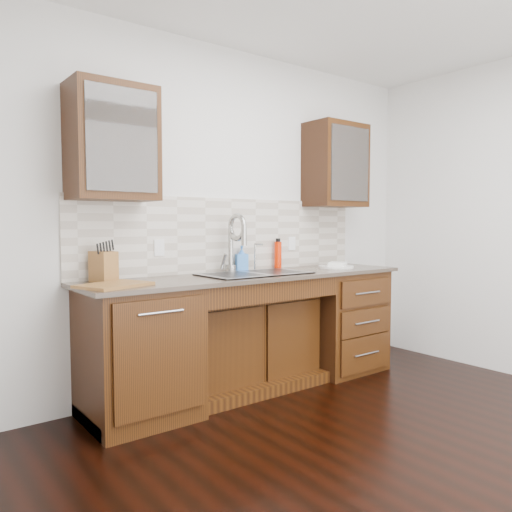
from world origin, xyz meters
TOP-DOWN VIEW (x-y plane):
  - ground at (0.00, 0.00)m, footprint 4.00×3.50m
  - wall_back at (0.00, 1.80)m, footprint 4.00×0.10m
  - base_cabinet_left at (-0.95, 1.44)m, footprint 0.70×0.62m
  - base_cabinet_center at (0.00, 1.53)m, footprint 1.20×0.44m
  - base_cabinet_right at (0.95, 1.44)m, footprint 0.70×0.62m
  - countertop at (0.00, 1.43)m, footprint 2.70×0.65m
  - backsplash at (0.00, 1.74)m, footprint 2.70×0.02m
  - sink at (0.00, 1.41)m, footprint 0.84×0.46m
  - faucet at (-0.07, 1.64)m, footprint 0.04×0.04m
  - filter_tap at (0.18, 1.65)m, footprint 0.02×0.02m
  - upper_cabinet_left at (-1.05, 1.58)m, footprint 0.55×0.34m
  - upper_cabinet_right at (1.05, 1.58)m, footprint 0.55×0.34m
  - outlet_left at (-0.65, 1.73)m, footprint 0.08×0.01m
  - outlet_right at (0.65, 1.73)m, footprint 0.08×0.01m
  - soap_bottle at (0.07, 1.68)m, footprint 0.12×0.12m
  - water_bottle at (0.45, 1.67)m, footprint 0.07×0.07m
  - plate at (0.89, 1.41)m, footprint 0.37×0.37m
  - dish_towel at (0.94, 1.44)m, footprint 0.24×0.23m
  - knife_block at (-1.11, 1.61)m, footprint 0.15×0.20m
  - cutting_board at (-1.15, 1.34)m, footprint 0.49×0.42m
  - cup_left_a at (-1.11, 1.58)m, footprint 0.13×0.13m
  - cup_left_b at (-0.89, 1.58)m, footprint 0.12×0.12m
  - cup_right_a at (0.92, 1.58)m, footprint 0.17×0.17m
  - cup_right_b at (1.14, 1.58)m, footprint 0.12×0.12m

SIDE VIEW (x-z plane):
  - ground at x=0.00m, z-range -0.10..0.00m
  - base_cabinet_center at x=0.00m, z-range 0.00..0.70m
  - base_cabinet_left at x=-0.95m, z-range 0.00..0.88m
  - base_cabinet_right at x=0.95m, z-range 0.00..0.88m
  - sink at x=0.00m, z-range 0.73..0.92m
  - countertop at x=0.00m, z-range 0.88..0.91m
  - plate at x=0.89m, z-range 0.91..0.93m
  - cutting_board at x=-1.15m, z-range 0.91..0.93m
  - dish_towel at x=0.94m, z-range 0.93..0.96m
  - knife_block at x=-1.11m, z-range 0.91..1.11m
  - soap_bottle at x=0.07m, z-range 0.91..1.12m
  - water_bottle at x=0.45m, z-range 0.91..1.14m
  - filter_tap at x=0.18m, z-range 0.91..1.15m
  - faucet at x=-0.07m, z-range 0.91..1.31m
  - outlet_left at x=-0.65m, z-range 1.06..1.18m
  - outlet_right at x=0.65m, z-range 1.06..1.18m
  - backsplash at x=0.00m, z-range 0.91..1.50m
  - wall_back at x=0.00m, z-range 0.00..2.70m
  - cup_left_a at x=-1.11m, z-range 1.72..1.82m
  - cup_right_b at x=1.14m, z-range 1.72..1.82m
  - cup_left_b at x=-0.89m, z-range 1.72..1.82m
  - cup_right_a at x=0.92m, z-range 1.72..1.83m
  - upper_cabinet_left at x=-1.05m, z-range 1.45..2.20m
  - upper_cabinet_right at x=1.05m, z-range 1.45..2.20m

